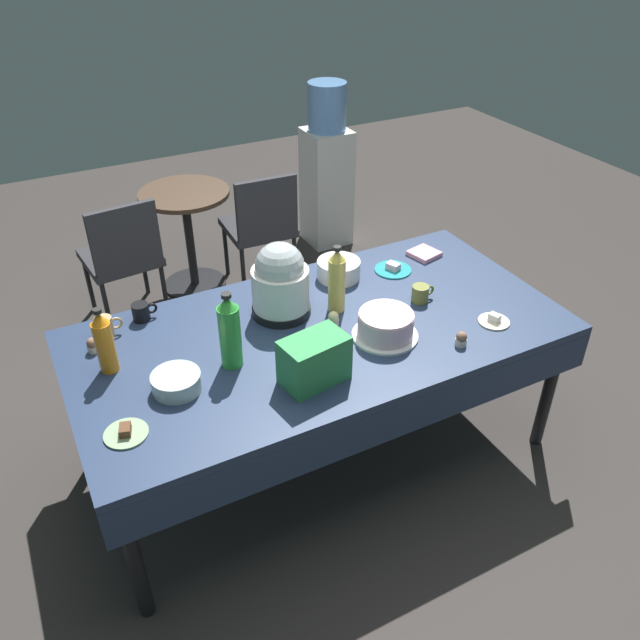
% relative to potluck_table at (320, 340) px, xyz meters
% --- Properties ---
extents(ground, '(9.00, 9.00, 0.00)m').
position_rel_potluck_table_xyz_m(ground, '(0.00, 0.00, -0.69)').
color(ground, '#383330').
extents(potluck_table, '(2.20, 1.10, 0.75)m').
position_rel_potluck_table_xyz_m(potluck_table, '(0.00, 0.00, 0.00)').
color(potluck_table, navy).
rests_on(potluck_table, ground).
extents(frosted_layer_cake, '(0.29, 0.29, 0.12)m').
position_rel_potluck_table_xyz_m(frosted_layer_cake, '(0.23, -0.18, 0.12)').
color(frosted_layer_cake, silver).
rests_on(frosted_layer_cake, potluck_table).
extents(slow_cooker, '(0.27, 0.27, 0.36)m').
position_rel_potluck_table_xyz_m(slow_cooker, '(-0.10, 0.20, 0.23)').
color(slow_cooker, black).
rests_on(slow_cooker, potluck_table).
extents(glass_salad_bowl, '(0.20, 0.20, 0.07)m').
position_rel_potluck_table_xyz_m(glass_salad_bowl, '(-0.69, -0.10, 0.10)').
color(glass_salad_bowl, '#B2C6BC').
rests_on(glass_salad_bowl, potluck_table).
extents(ceramic_snack_bowl, '(0.22, 0.22, 0.09)m').
position_rel_potluck_table_xyz_m(ceramic_snack_bowl, '(0.29, 0.36, 0.11)').
color(ceramic_snack_bowl, silver).
rests_on(ceramic_snack_bowl, potluck_table).
extents(dessert_plate_teal, '(0.19, 0.19, 0.04)m').
position_rel_potluck_table_xyz_m(dessert_plate_teal, '(0.58, 0.29, 0.07)').
color(dessert_plate_teal, teal).
rests_on(dessert_plate_teal, potluck_table).
extents(dessert_plate_sage, '(0.16, 0.16, 0.04)m').
position_rel_potluck_table_xyz_m(dessert_plate_sage, '(-0.93, -0.26, 0.07)').
color(dessert_plate_sage, '#8CA87F').
rests_on(dessert_plate_sage, potluck_table).
extents(dessert_plate_cream, '(0.14, 0.14, 0.04)m').
position_rel_potluck_table_xyz_m(dessert_plate_cream, '(0.73, -0.32, 0.07)').
color(dessert_plate_cream, beige).
rests_on(dessert_plate_cream, potluck_table).
extents(cupcake_mint, '(0.05, 0.05, 0.07)m').
position_rel_potluck_table_xyz_m(cupcake_mint, '(-0.93, 0.30, 0.09)').
color(cupcake_mint, beige).
rests_on(cupcake_mint, potluck_table).
extents(cupcake_lemon, '(0.05, 0.05, 0.07)m').
position_rel_potluck_table_xyz_m(cupcake_lemon, '(0.07, 0.01, 0.09)').
color(cupcake_lemon, beige).
rests_on(cupcake_lemon, potluck_table).
extents(cupcake_rose, '(0.05, 0.05, 0.07)m').
position_rel_potluck_table_xyz_m(cupcake_rose, '(0.48, -0.39, 0.09)').
color(cupcake_rose, beige).
rests_on(cupcake_rose, potluck_table).
extents(soda_bottle_lime_soda, '(0.09, 0.09, 0.34)m').
position_rel_potluck_table_xyz_m(soda_bottle_lime_soda, '(-0.44, -0.05, 0.22)').
color(soda_bottle_lime_soda, green).
rests_on(soda_bottle_lime_soda, potluck_table).
extents(soda_bottle_ginger_ale, '(0.08, 0.08, 0.33)m').
position_rel_potluck_table_xyz_m(soda_bottle_ginger_ale, '(0.14, 0.11, 0.22)').
color(soda_bottle_ginger_ale, gold).
rests_on(soda_bottle_ginger_ale, potluck_table).
extents(soda_bottle_orange_juice, '(0.08, 0.08, 0.30)m').
position_rel_potluck_table_xyz_m(soda_bottle_orange_juice, '(-0.90, 0.15, 0.20)').
color(soda_bottle_orange_juice, orange).
rests_on(soda_bottle_orange_juice, potluck_table).
extents(coffee_mug_olive, '(0.12, 0.08, 0.08)m').
position_rel_potluck_table_xyz_m(coffee_mug_olive, '(0.53, -0.01, 0.10)').
color(coffee_mug_olive, olive).
rests_on(coffee_mug_olive, potluck_table).
extents(coffee_mug_black, '(0.12, 0.08, 0.08)m').
position_rel_potluck_table_xyz_m(coffee_mug_black, '(-0.68, 0.45, 0.10)').
color(coffee_mug_black, black).
rests_on(coffee_mug_black, potluck_table).
extents(coffee_mug_tan, '(0.12, 0.07, 0.10)m').
position_rel_potluck_table_xyz_m(coffee_mug_tan, '(-0.86, 0.39, 0.11)').
color(coffee_mug_tan, tan).
rests_on(coffee_mug_tan, potluck_table).
extents(soda_carton, '(0.28, 0.20, 0.20)m').
position_rel_potluck_table_xyz_m(soda_carton, '(-0.18, -0.30, 0.16)').
color(soda_carton, '#338C4C').
rests_on(soda_carton, potluck_table).
extents(paper_napkin_stack, '(0.17, 0.17, 0.02)m').
position_rel_potluck_table_xyz_m(paper_napkin_stack, '(0.81, 0.35, 0.07)').
color(paper_napkin_stack, pink).
rests_on(paper_napkin_stack, potluck_table).
extents(maroon_chair_left, '(0.48, 0.48, 0.85)m').
position_rel_potluck_table_xyz_m(maroon_chair_left, '(-0.54, 1.63, -0.20)').
color(maroon_chair_left, '#333338').
rests_on(maroon_chair_left, ground).
extents(maroon_chair_right, '(0.46, 0.46, 0.85)m').
position_rel_potluck_table_xyz_m(maroon_chair_right, '(0.40, 1.63, -0.20)').
color(maroon_chair_right, '#333338').
rests_on(maroon_chair_right, ground).
extents(round_cafe_table, '(0.60, 0.60, 0.72)m').
position_rel_potluck_table_xyz_m(round_cafe_table, '(-0.05, 1.85, -0.19)').
color(round_cafe_table, '#473323').
rests_on(round_cafe_table, ground).
extents(water_cooler, '(0.32, 0.32, 1.24)m').
position_rel_potluck_table_xyz_m(water_cooler, '(1.12, 2.04, -0.10)').
color(water_cooler, silver).
rests_on(water_cooler, ground).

